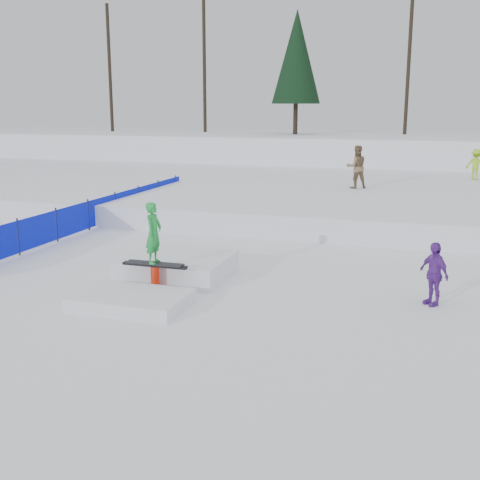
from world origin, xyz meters
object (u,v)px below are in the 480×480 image
(spectator_purple, at_px, (434,274))
(jib_rail_feature, at_px, (165,272))
(walker_olive, at_px, (356,167))
(walker_ygreen, at_px, (476,165))
(safety_fence, at_px, (89,215))

(spectator_purple, xyz_separation_m, jib_rail_feature, (-6.21, -0.36, -0.40))
(spectator_purple, distance_m, jib_rail_feature, 6.23)
(walker_olive, xyz_separation_m, walker_ygreen, (5.07, 4.70, -0.18))
(walker_olive, xyz_separation_m, spectator_purple, (3.23, -12.79, -1.01))
(jib_rail_feature, bearing_deg, walker_olive, 77.22)
(walker_olive, height_order, spectator_purple, walker_olive)
(walker_ygreen, bearing_deg, jib_rail_feature, 84.62)
(safety_fence, distance_m, walker_ygreen, 18.41)
(spectator_purple, bearing_deg, walker_olive, 152.64)
(safety_fence, relative_size, walker_ygreen, 10.99)
(safety_fence, height_order, jib_rail_feature, jib_rail_feature)
(jib_rail_feature, bearing_deg, walker_ygreen, 65.71)
(walker_olive, xyz_separation_m, jib_rail_feature, (-2.98, -13.14, -1.41))
(safety_fence, xyz_separation_m, jib_rail_feature, (5.28, -5.20, -0.25))
(walker_olive, bearing_deg, walker_ygreen, -161.27)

